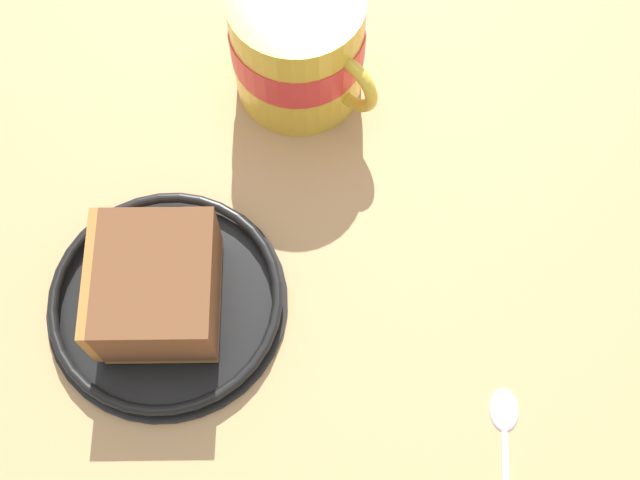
# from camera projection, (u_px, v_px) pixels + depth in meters

# --- Properties ---
(ground_plane) EXTENTS (1.56, 1.56, 0.02)m
(ground_plane) POSITION_uv_depth(u_px,v_px,m) (335.00, 252.00, 0.62)
(ground_plane) COLOR tan
(small_plate) EXTENTS (0.17, 0.17, 0.02)m
(small_plate) POSITION_uv_depth(u_px,v_px,m) (167.00, 301.00, 0.58)
(small_plate) COLOR black
(small_plate) RESTS_ON ground_plane
(cake_slice) EXTENTS (0.12, 0.12, 0.06)m
(cake_slice) POSITION_uv_depth(u_px,v_px,m) (155.00, 286.00, 0.55)
(cake_slice) COLOR #9E662D
(cake_slice) RESTS_ON small_plate
(tea_mug) EXTENTS (0.10, 0.13, 0.10)m
(tea_mug) POSITION_uv_depth(u_px,v_px,m) (299.00, 43.00, 0.61)
(tea_mug) COLOR gold
(tea_mug) RESTS_ON ground_plane
(teaspoon) EXTENTS (0.09, 0.09, 0.01)m
(teaspoon) POSITION_uv_depth(u_px,v_px,m) (506.00, 435.00, 0.55)
(teaspoon) COLOR silver
(teaspoon) RESTS_ON ground_plane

